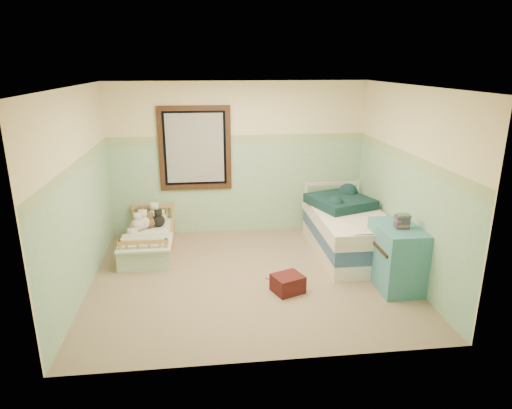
{
  "coord_description": "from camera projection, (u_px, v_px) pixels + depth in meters",
  "views": [
    {
      "loc": [
        -0.56,
        -5.46,
        2.77
      ],
      "look_at": [
        0.12,
        0.35,
        0.92
      ],
      "focal_mm": 31.5,
      "sensor_mm": 36.0,
      "label": 1
    }
  ],
  "objects": [
    {
      "name": "border_strip",
      "position": [
        238.0,
        140.0,
        7.28
      ],
      "size": [
        4.2,
        0.01,
        0.15
      ],
      "primitive_type": "cube",
      "color": "#558555",
      "rests_on": "wall_back"
    },
    {
      "name": "book_stack",
      "position": [
        402.0,
        222.0,
        5.52
      ],
      "size": [
        0.17,
        0.14,
        0.16
      ],
      "primitive_type": "cube",
      "rotation": [
        0.0,
        0.0,
        -0.09
      ],
      "color": "#4B2C2B",
      "rests_on": "dresser"
    },
    {
      "name": "wall_back",
      "position": [
        238.0,
        159.0,
        7.4
      ],
      "size": [
        4.2,
        0.04,
        2.5
      ],
      "primitive_type": "cube",
      "color": "beige",
      "rests_on": "floor"
    },
    {
      "name": "wainscot_mint",
      "position": [
        239.0,
        189.0,
        7.53
      ],
      "size": [
        4.2,
        0.01,
        1.5
      ],
      "primitive_type": "cube",
      "color": "#86AF88",
      "rests_on": "floor"
    },
    {
      "name": "floor_book",
      "position": [
        276.0,
        277.0,
        6.05
      ],
      "size": [
        0.31,
        0.29,
        0.02
      ],
      "primitive_type": "cube",
      "rotation": [
        0.0,
        0.0,
        -0.49
      ],
      "color": "orange",
      "rests_on": "floor"
    },
    {
      "name": "extra_plush_0",
      "position": [
        138.0,
        224.0,
        6.89
      ],
      "size": [
        0.2,
        0.2,
        0.2
      ],
      "primitive_type": "sphere",
      "color": "beige",
      "rests_on": "toddler_mattress"
    },
    {
      "name": "twin_mattress",
      "position": [
        349.0,
        219.0,
        6.68
      ],
      "size": [
        0.99,
        1.94,
        0.22
      ],
      "primitive_type": "cube",
      "color": "white",
      "rests_on": "twin_boxspring"
    },
    {
      "name": "plush_bed_tan",
      "position": [
        144.0,
        222.0,
        7.04
      ],
      "size": [
        0.17,
        0.17,
        0.17
      ],
      "primitive_type": "sphere",
      "color": "beige",
      "rests_on": "toddler_mattress"
    },
    {
      "name": "plush_bed_dark",
      "position": [
        159.0,
        221.0,
        7.06
      ],
      "size": [
        0.19,
        0.19,
        0.19
      ],
      "primitive_type": "sphere",
      "color": "black",
      "rests_on": "toddler_mattress"
    },
    {
      "name": "extra_plush_1",
      "position": [
        143.0,
        222.0,
        6.96
      ],
      "size": [
        0.21,
        0.21,
        0.21
      ],
      "primitive_type": "sphere",
      "color": "beige",
      "rests_on": "toddler_mattress"
    },
    {
      "name": "plush_floor_cream",
      "position": [
        134.0,
        243.0,
        6.87
      ],
      "size": [
        0.25,
        0.25,
        0.25
      ],
      "primitive_type": "sphere",
      "color": "beige",
      "rests_on": "floor"
    },
    {
      "name": "patchwork_quilt",
      "position": [
        145.0,
        243.0,
        6.4
      ],
      "size": [
        0.74,
        0.69,
        0.03
      ],
      "primitive_type": "cube",
      "color": "#7BA8C8",
      "rests_on": "toddler_mattress"
    },
    {
      "name": "wall_right",
      "position": [
        407.0,
        183.0,
        5.93
      ],
      "size": [
        0.04,
        3.6,
        2.5
      ],
      "primitive_type": "cube",
      "color": "beige",
      "rests_on": "floor"
    },
    {
      "name": "toddler_bed_frame",
      "position": [
        150.0,
        246.0,
        6.88
      ],
      "size": [
        0.69,
        1.37,
        0.18
      ],
      "primitive_type": "cube",
      "color": "#B37B3B",
      "rests_on": "floor"
    },
    {
      "name": "window_blinds",
      "position": [
        195.0,
        148.0,
        7.23
      ],
      "size": [
        0.92,
        0.01,
        1.12
      ],
      "primitive_type": "cube",
      "color": "#BCBCBA",
      "rests_on": "window_frame"
    },
    {
      "name": "plush_floor_tan",
      "position": [
        134.0,
        249.0,
        6.72
      ],
      "size": [
        0.21,
        0.21,
        0.21
      ],
      "primitive_type": "sphere",
      "color": "beige",
      "rests_on": "floor"
    },
    {
      "name": "teal_blanket",
      "position": [
        340.0,
        201.0,
        6.91
      ],
      "size": [
        1.05,
        1.08,
        0.14
      ],
      "primitive_type": "cube",
      "rotation": [
        0.0,
        0.0,
        0.34
      ],
      "color": "black",
      "rests_on": "twin_mattress"
    },
    {
      "name": "dresser",
      "position": [
        396.0,
        256.0,
        5.72
      ],
      "size": [
        0.51,
        0.82,
        0.82
      ],
      "primitive_type": "cube",
      "color": "teal",
      "rests_on": "floor"
    },
    {
      "name": "red_pillow",
      "position": [
        288.0,
        283.0,
        5.65
      ],
      "size": [
        0.45,
        0.42,
        0.22
      ],
      "primitive_type": "cube",
      "rotation": [
        0.0,
        0.0,
        0.38
      ],
      "color": "maroon",
      "rests_on": "floor"
    },
    {
      "name": "floor",
      "position": [
        250.0,
        278.0,
        6.07
      ],
      "size": [
        4.2,
        3.6,
        0.02
      ],
      "primitive_type": "cube",
      "color": "#786851",
      "rests_on": "ground"
    },
    {
      "name": "ceiling",
      "position": [
        249.0,
        85.0,
        5.31
      ],
      "size": [
        4.2,
        3.6,
        0.02
      ],
      "primitive_type": "cube",
      "color": "silver",
      "rests_on": "wall_back"
    },
    {
      "name": "plush_bed_brown",
      "position": [
        142.0,
        217.0,
        7.24
      ],
      "size": [
        0.19,
        0.19,
        0.19
      ],
      "primitive_type": "sphere",
      "color": "brown",
      "rests_on": "toddler_mattress"
    },
    {
      "name": "toddler_mattress",
      "position": [
        149.0,
        237.0,
        6.83
      ],
      "size": [
        0.63,
        1.31,
        0.12
      ],
      "primitive_type": "cube",
      "color": "white",
      "rests_on": "toddler_bed_frame"
    },
    {
      "name": "twin_boxspring",
      "position": [
        348.0,
        232.0,
        6.75
      ],
      "size": [
        0.95,
        1.9,
        0.22
      ],
      "primitive_type": "cube",
      "color": "navy",
      "rests_on": "twin_bed_frame"
    },
    {
      "name": "extra_plush_2",
      "position": [
        162.0,
        218.0,
        7.24
      ],
      "size": [
        0.15,
        0.15,
        0.15
      ],
      "primitive_type": "sphere",
      "color": "beige",
      "rests_on": "toddler_mattress"
    },
    {
      "name": "extra_plush_3",
      "position": [
        150.0,
        222.0,
        7.02
      ],
      "size": [
        0.17,
        0.17,
        0.17
      ],
      "primitive_type": "sphere",
      "color": "brown",
      "rests_on": "toddler_mattress"
    },
    {
      "name": "wall_front",
      "position": [
        270.0,
        242.0,
        3.99
      ],
      "size": [
        4.2,
        0.04,
        2.5
      ],
      "primitive_type": "cube",
      "color": "beige",
      "rests_on": "floor"
    },
    {
      "name": "twin_bed_frame",
      "position": [
        347.0,
        246.0,
        6.81
      ],
      "size": [
        0.95,
        1.9,
        0.22
      ],
      "primitive_type": "cube",
      "color": "white",
      "rests_on": "floor"
    },
    {
      "name": "plush_bed_white",
      "position": [
        155.0,
        215.0,
        7.26
      ],
      "size": [
        0.23,
        0.23,
        0.23
      ],
      "primitive_type": "sphere",
      "color": "silver",
      "rests_on": "toddler_mattress"
    },
    {
      "name": "wall_left",
      "position": [
        78.0,
        193.0,
        5.46
      ],
      "size": [
        0.04,
        3.6,
        2.5
      ],
      "primitive_type": "cube",
      "color": "beige",
      "rests_on": "floor"
    },
    {
      "name": "window_frame",
      "position": [
        195.0,
        148.0,
        7.22
      ],
      "size": [
        1.16,
        0.06,
        1.36
      ],
      "primitive_type": "cube",
      "color": "black",
      "rests_on": "wall_back"
    }
  ]
}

